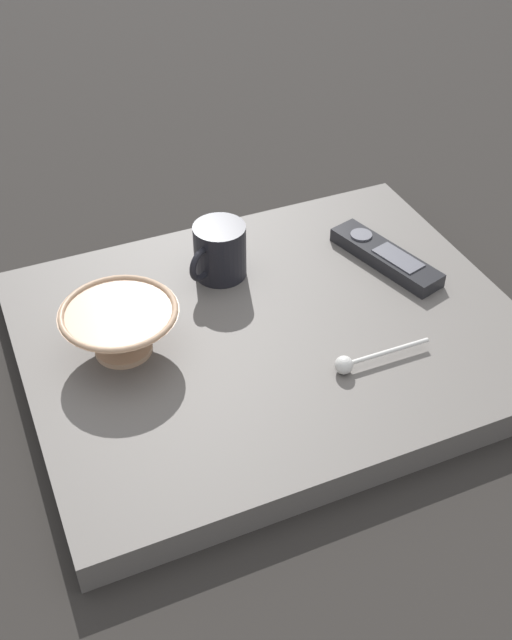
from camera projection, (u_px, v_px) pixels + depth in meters
ground_plane at (272, 348)px, 1.08m from camera, size 6.00×6.00×0.00m
table at (272, 336)px, 1.07m from camera, size 0.53×0.66×0.04m
cereal_bowl at (121, 328)px, 0.99m from camera, size 0.15×0.15×0.07m
coffee_mug at (219, 251)px, 1.11m from camera, size 0.08×0.10×0.08m
teaspoon at (355, 362)px, 0.98m from camera, size 0.02×0.13×0.02m
tv_remote_near at (385, 257)px, 1.15m from camera, size 0.20×0.10×0.02m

